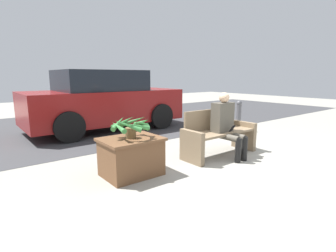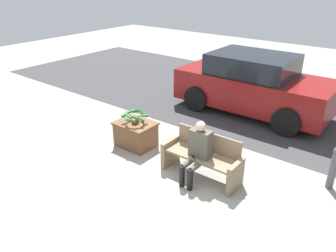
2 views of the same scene
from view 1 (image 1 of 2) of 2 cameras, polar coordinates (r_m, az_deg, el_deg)
name	(u,v)px [view 1 (image 1 of 2)]	position (r m, az deg, el deg)	size (l,w,h in m)	color
ground_plane	(268,169)	(4.54, 20.85, -8.83)	(30.00, 30.00, 0.00)	gray
road_surface	(111,122)	(8.67, -12.20, 0.83)	(20.00, 6.00, 0.01)	#38383A
bench	(218,134)	(5.02, 10.87, -1.68)	(1.55, 0.53, 0.85)	#7A664C
person_seated	(226,122)	(4.85, 12.56, 0.79)	(0.40, 0.61, 1.18)	#4C473D
planter_box	(131,155)	(3.97, -8.01, -6.36)	(0.87, 0.67, 0.57)	brown
potted_plant	(130,125)	(3.86, -8.23, 0.14)	(0.60, 0.60, 0.33)	brown
parked_car	(104,101)	(7.46, -13.81, 5.35)	(4.14, 1.98, 1.63)	maroon
bollard_post	(239,115)	(7.28, 15.13, 2.29)	(0.14, 0.14, 0.83)	#4C4C51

